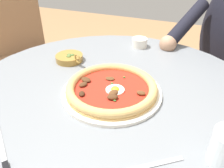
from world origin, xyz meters
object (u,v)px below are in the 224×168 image
object	(u,v)px
dining_table	(112,134)
olive_pan	(70,58)
pizza_on_plate	(111,89)
fork_utensil	(143,167)
cafe_chair_spare_near	(22,47)
steak_knife	(6,168)
ramekin_capers	(140,42)

from	to	relation	value
dining_table	olive_pan	world-z (taller)	olive_pan
pizza_on_plate	olive_pan	world-z (taller)	olive_pan
dining_table	fork_utensil	world-z (taller)	fork_utensil
pizza_on_plate	cafe_chair_spare_near	size ratio (longest dim) A/B	0.32
cafe_chair_spare_near	olive_pan	bearing A→B (deg)	148.02
dining_table	steak_knife	size ratio (longest dim) A/B	5.25
steak_knife	pizza_on_plate	bearing A→B (deg)	-107.63
ramekin_capers	olive_pan	xyz separation A→B (m)	(0.21, 0.22, -0.01)
steak_knife	dining_table	bearing A→B (deg)	-107.86
ramekin_capers	olive_pan	distance (m)	0.30
ramekin_capers	dining_table	bearing A→B (deg)	92.38
pizza_on_plate	ramekin_capers	distance (m)	0.36
pizza_on_plate	ramekin_capers	size ratio (longest dim) A/B	4.69
dining_table	pizza_on_plate	distance (m)	0.18
steak_knife	ramekin_capers	xyz separation A→B (m)	(-0.09, -0.68, 0.02)
ramekin_capers	fork_utensil	world-z (taller)	ramekin_capers
ramekin_capers	cafe_chair_spare_near	bearing A→B (deg)	-9.01
olive_pan	pizza_on_plate	bearing A→B (deg)	147.47
cafe_chair_spare_near	steak_knife	bearing A→B (deg)	129.56
pizza_on_plate	steak_knife	size ratio (longest dim) A/B	1.64
dining_table	pizza_on_plate	size ratio (longest dim) A/B	3.21
ramekin_capers	olive_pan	size ratio (longest dim) A/B	0.53
ramekin_capers	fork_utensil	xyz separation A→B (m)	(-0.17, 0.58, -0.02)
olive_pan	fork_utensil	xyz separation A→B (m)	(-0.37, 0.36, -0.01)
dining_table	ramekin_capers	xyz separation A→B (m)	(0.01, -0.36, 0.18)
ramekin_capers	cafe_chair_spare_near	xyz separation A→B (m)	(0.75, -0.12, -0.19)
ramekin_capers	olive_pan	bearing A→B (deg)	46.69
steak_knife	olive_pan	size ratio (longest dim) A/B	1.52
dining_table	fork_utensil	size ratio (longest dim) A/B	6.36
pizza_on_plate	fork_utensil	bearing A→B (deg)	125.19
dining_table	steak_knife	bearing A→B (deg)	72.14
cafe_chair_spare_near	ramekin_capers	bearing A→B (deg)	170.99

